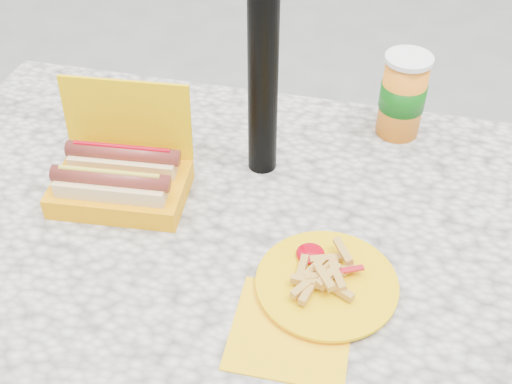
# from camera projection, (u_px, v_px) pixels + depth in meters

# --- Properties ---
(picnic_table) EXTENTS (1.20, 0.80, 0.75)m
(picnic_table) POSITION_uv_depth(u_px,v_px,m) (241.00, 271.00, 1.11)
(picnic_table) COLOR beige
(picnic_table) RESTS_ON ground
(hotdog_box) EXTENTS (0.23, 0.17, 0.18)m
(hotdog_box) POSITION_uv_depth(u_px,v_px,m) (120.00, 177.00, 1.06)
(hotdog_box) COLOR #F1B900
(hotdog_box) RESTS_ON picnic_table
(fries_plate) EXTENTS (0.22, 0.27, 0.04)m
(fries_plate) POSITION_uv_depth(u_px,v_px,m) (323.00, 285.00, 0.93)
(fries_plate) COLOR yellow
(fries_plate) RESTS_ON picnic_table
(soda_cup) EXTENTS (0.09, 0.09, 0.16)m
(soda_cup) POSITION_uv_depth(u_px,v_px,m) (403.00, 95.00, 1.17)
(soda_cup) COLOR orange
(soda_cup) RESTS_ON picnic_table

